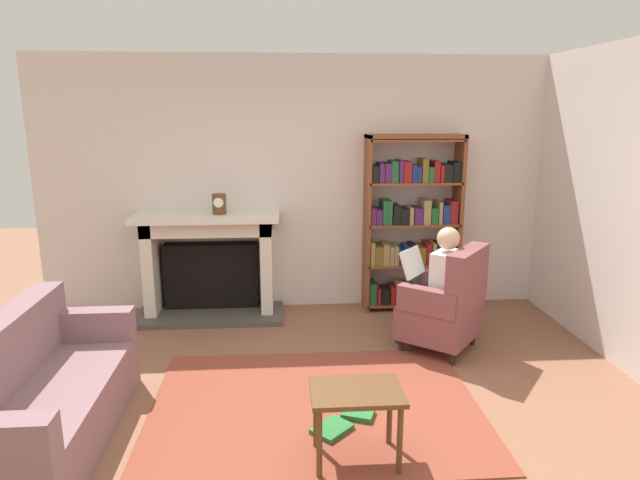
{
  "coord_description": "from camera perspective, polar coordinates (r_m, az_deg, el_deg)",
  "views": [
    {
      "loc": [
        -0.22,
        -3.35,
        2.12
      ],
      "look_at": [
        0.1,
        1.2,
        1.05
      ],
      "focal_mm": 30.83,
      "sensor_mm": 36.0,
      "label": 1
    }
  ],
  "objects": [
    {
      "name": "mantel_clock",
      "position": [
        5.66,
        -10.43,
        3.7
      ],
      "size": [
        0.14,
        0.14,
        0.2
      ],
      "color": "brown",
      "rests_on": "fireplace"
    },
    {
      "name": "ground",
      "position": [
        3.97,
        -0.23,
        -19.07
      ],
      "size": [
        14.0,
        14.0,
        0.0
      ],
      "primitive_type": "plane",
      "color": "brown"
    },
    {
      "name": "fireplace",
      "position": [
        5.91,
        -11.37,
        -2.14
      ],
      "size": [
        1.52,
        0.64,
        1.1
      ],
      "color": "#4C4742",
      "rests_on": "ground"
    },
    {
      "name": "area_rug",
      "position": [
        4.23,
        -0.51,
        -16.83
      ],
      "size": [
        2.4,
        1.8,
        0.01
      ],
      "primitive_type": "cube",
      "color": "brown",
      "rests_on": "ground"
    },
    {
      "name": "side_wall_right",
      "position": [
        5.48,
        27.68,
        3.61
      ],
      "size": [
        0.1,
        5.2,
        2.7
      ],
      "primitive_type": "cube",
      "color": "silver",
      "rests_on": "ground"
    },
    {
      "name": "sofa_floral",
      "position": [
        4.08,
        -27.05,
        -14.54
      ],
      "size": [
        0.73,
        1.71,
        0.85
      ],
      "rotation": [
        0.0,
        0.0,
        1.58
      ],
      "color": "#856269",
      "rests_on": "ground"
    },
    {
      "name": "back_wall",
      "position": [
        5.96,
        -1.89,
        5.77
      ],
      "size": [
        5.6,
        0.1,
        2.7
      ],
      "primitive_type": "cube",
      "color": "silver",
      "rests_on": "ground"
    },
    {
      "name": "armchair_reading",
      "position": [
        5.08,
        13.0,
        -6.64
      ],
      "size": [
        0.88,
        0.89,
        0.97
      ],
      "rotation": [
        0.0,
        0.0,
        4.04
      ],
      "color": "#331E14",
      "rests_on": "ground"
    },
    {
      "name": "scattered_books",
      "position": [
        4.07,
        2.06,
        -17.72
      ],
      "size": [
        0.49,
        0.7,
        0.04
      ],
      "color": "#267233",
      "rests_on": "area_rug"
    },
    {
      "name": "side_table",
      "position": [
        3.48,
        3.83,
        -16.38
      ],
      "size": [
        0.56,
        0.39,
        0.49
      ],
      "color": "brown",
      "rests_on": "ground"
    },
    {
      "name": "bookshelf",
      "position": [
        5.98,
        9.58,
        1.47
      ],
      "size": [
        1.02,
        0.32,
        1.89
      ],
      "color": "brown",
      "rests_on": "ground"
    },
    {
      "name": "seated_reader",
      "position": [
        5.06,
        11.88,
        -4.32
      ],
      "size": [
        0.59,
        0.57,
        1.14
      ],
      "rotation": [
        0.0,
        0.0,
        4.04
      ],
      "color": "white",
      "rests_on": "ground"
    }
  ]
}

